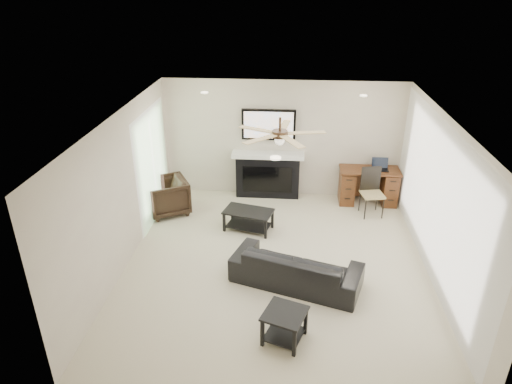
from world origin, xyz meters
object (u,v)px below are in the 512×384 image
Objects in this scene: armchair at (167,196)px; desk at (368,186)px; coffee_table at (248,220)px; fireplace_unit at (268,155)px; sofa at (296,267)px.

desk is at bearing 72.51° from armchair.
coffee_table is 1.68m from fireplace_unit.
coffee_table is (-0.90, 1.60, -0.09)m from sofa.
armchair is at bearing 176.43° from coffee_table.
armchair is at bearing -169.10° from desk.
coffee_table is at bearing -100.50° from fireplace_unit.
armchair is 1.79m from coffee_table.
desk is at bearing -3.82° from fireplace_unit.
coffee_table is at bearing -150.80° from desk.
fireplace_unit reaches higher than desk.
sofa is 3.30m from desk.
coffee_table is 0.47× the size of fireplace_unit.
fireplace_unit is (-0.63, 3.08, 0.66)m from sofa.
sofa reaches higher than coffee_table.
coffee_table is 0.74× the size of desk.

